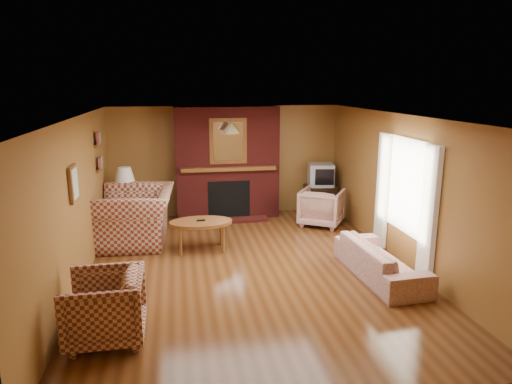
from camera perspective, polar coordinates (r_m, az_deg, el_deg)
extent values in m
plane|color=#4B2710|center=(7.34, -0.79, -9.60)|extent=(6.50, 6.50, 0.00)
plane|color=silver|center=(6.78, -0.86, 9.42)|extent=(6.50, 6.50, 0.00)
plane|color=#91602C|center=(10.12, -3.78, 3.89)|extent=(6.50, 0.00, 6.50)
plane|color=#91602C|center=(3.96, 6.90, -11.69)|extent=(6.50, 0.00, 6.50)
plane|color=#91602C|center=(7.02, -21.39, -1.30)|extent=(0.00, 6.50, 6.50)
plane|color=#91602C|center=(7.75, 17.73, 0.32)|extent=(0.00, 6.50, 6.50)
cube|color=#581613|center=(9.88, -3.62, 3.66)|extent=(2.20, 0.50, 2.40)
cube|color=black|center=(9.81, -3.40, -0.89)|extent=(0.90, 0.06, 0.80)
cube|color=#581613|center=(9.76, -3.25, -3.52)|extent=(1.60, 0.35, 0.06)
cube|color=brown|center=(9.63, -3.43, 2.92)|extent=(2.00, 0.18, 0.08)
cube|color=brown|center=(9.57, -3.50, 6.37)|extent=(0.78, 0.05, 0.95)
cube|color=white|center=(9.54, -3.48, 6.35)|extent=(0.62, 0.02, 0.80)
cube|color=silver|center=(6.96, 20.79, -2.65)|extent=(0.08, 0.35, 2.00)
cube|color=silver|center=(8.24, 15.54, 0.15)|extent=(0.08, 0.35, 2.00)
cube|color=white|center=(7.55, 18.35, 0.72)|extent=(0.03, 1.10, 1.50)
cube|color=brown|center=(8.82, -18.97, 2.75)|extent=(0.06, 0.55, 0.04)
cube|color=brown|center=(8.75, -19.19, 5.65)|extent=(0.06, 0.55, 0.04)
cube|color=brown|center=(6.66, -21.88, 0.98)|extent=(0.04, 0.40, 0.50)
cube|color=silver|center=(6.65, -21.67, 0.99)|extent=(0.01, 0.32, 0.42)
cylinder|color=black|center=(9.06, -3.21, 9.28)|extent=(0.01, 0.01, 0.35)
cone|color=#BF7D4C|center=(9.08, -3.19, 7.90)|extent=(0.36, 0.36, 0.18)
imported|color=maroon|center=(8.67, -14.76, -2.93)|extent=(1.43, 1.61, 1.00)
imported|color=maroon|center=(5.61, -18.40, -13.52)|extent=(0.88, 0.86, 0.80)
imported|color=beige|center=(7.21, 15.29, -8.23)|extent=(0.83, 1.89, 0.54)
imported|color=beige|center=(9.52, 8.20, -1.88)|extent=(1.14, 1.14, 0.76)
ellipsoid|color=brown|center=(8.02, -6.90, -3.80)|extent=(1.09, 0.68, 0.05)
cube|color=black|center=(8.01, -6.91, -3.54)|extent=(0.15, 0.05, 0.02)
cylinder|color=brown|center=(8.34, -4.42, -5.01)|extent=(0.05, 0.05, 0.48)
cylinder|color=brown|center=(8.31, -9.47, -5.23)|extent=(0.05, 0.05, 0.48)
cylinder|color=brown|center=(7.93, -4.10, -6.00)|extent=(0.05, 0.05, 0.48)
cylinder|color=brown|center=(7.89, -9.42, -6.24)|extent=(0.05, 0.05, 0.48)
cube|color=brown|center=(9.53, -15.81, -2.69)|extent=(0.48, 0.48, 0.62)
sphere|color=white|center=(9.42, -15.99, 0.05)|extent=(0.31, 0.31, 0.31)
cylinder|color=black|center=(9.38, -16.06, 1.10)|extent=(0.03, 0.03, 0.10)
cone|color=white|center=(9.34, -16.13, 2.15)|extent=(0.39, 0.39, 0.27)
cube|color=black|center=(10.29, 7.99, -0.99)|extent=(0.65, 0.59, 0.66)
cube|color=#A2A4AA|center=(10.17, 8.10, 2.15)|extent=(0.60, 0.59, 0.49)
cube|color=black|center=(9.92, 8.57, 1.86)|extent=(0.41, 0.09, 0.35)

